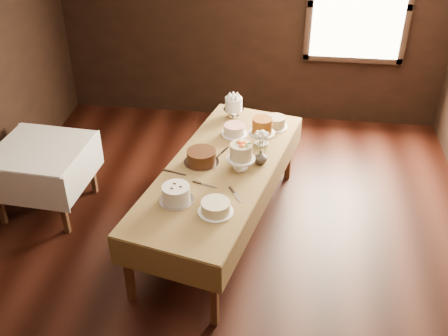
% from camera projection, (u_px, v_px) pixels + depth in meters
% --- Properties ---
extents(floor, '(5.00, 6.00, 0.01)m').
position_uv_depth(floor, '(221.00, 263.00, 5.08)').
color(floor, black).
rests_on(floor, ground).
extents(wall_back, '(5.00, 0.02, 2.80)m').
position_uv_depth(wall_back, '(252.00, 16.00, 6.78)').
color(wall_back, black).
rests_on(wall_back, ground).
extents(window, '(1.10, 0.05, 1.30)m').
position_uv_depth(window, '(360.00, 6.00, 6.48)').
color(window, '#FFEABF').
rests_on(window, wall_back).
extents(display_table, '(1.51, 2.62, 0.76)m').
position_uv_depth(display_table, '(220.00, 172.00, 5.09)').
color(display_table, '#442919').
rests_on(display_table, ground).
extents(side_table, '(0.95, 0.95, 0.74)m').
position_uv_depth(side_table, '(41.00, 155.00, 5.44)').
color(side_table, '#442919').
rests_on(side_table, ground).
extents(cake_meringue, '(0.25, 0.25, 0.24)m').
position_uv_depth(cake_meringue, '(234.00, 108.00, 5.84)').
color(cake_meringue, silver).
rests_on(cake_meringue, display_table).
extents(cake_speckled, '(0.26, 0.26, 0.12)m').
position_uv_depth(cake_speckled, '(276.00, 123.00, 5.67)').
color(cake_speckled, white).
rests_on(cake_speckled, display_table).
extents(cake_lattice, '(0.27, 0.27, 0.10)m').
position_uv_depth(cake_lattice, '(234.00, 130.00, 5.55)').
color(cake_lattice, white).
rests_on(cake_lattice, display_table).
extents(cake_caramel, '(0.28, 0.28, 0.30)m').
position_uv_depth(cake_caramel, '(262.00, 133.00, 5.35)').
color(cake_caramel, white).
rests_on(cake_caramel, display_table).
extents(cake_chocolate, '(0.38, 0.38, 0.13)m').
position_uv_depth(cake_chocolate, '(201.00, 157.00, 5.10)').
color(cake_chocolate, silver).
rests_on(cake_chocolate, display_table).
extents(cake_flowers, '(0.29, 0.29, 0.28)m').
position_uv_depth(cake_flowers, '(241.00, 158.00, 4.98)').
color(cake_flowers, white).
rests_on(cake_flowers, display_table).
extents(cake_swirl, '(0.30, 0.30, 0.15)m').
position_uv_depth(cake_swirl, '(176.00, 194.00, 4.59)').
color(cake_swirl, silver).
rests_on(cake_swirl, display_table).
extents(cake_cream, '(0.30, 0.30, 0.11)m').
position_uv_depth(cake_cream, '(216.00, 208.00, 4.47)').
color(cake_cream, white).
rests_on(cake_cream, display_table).
extents(cake_server_a, '(0.24, 0.10, 0.01)m').
position_uv_depth(cake_server_a, '(209.00, 186.00, 4.81)').
color(cake_server_a, silver).
rests_on(cake_server_a, display_table).
extents(cake_server_b, '(0.15, 0.22, 0.01)m').
position_uv_depth(cake_server_b, '(238.00, 197.00, 4.67)').
color(cake_server_b, silver).
rests_on(cake_server_b, display_table).
extents(cake_server_c, '(0.12, 0.23, 0.01)m').
position_uv_depth(cake_server_c, '(225.00, 150.00, 5.32)').
color(cake_server_c, silver).
rests_on(cake_server_c, display_table).
extents(cake_server_d, '(0.16, 0.21, 0.01)m').
position_uv_depth(cake_server_d, '(258.00, 157.00, 5.22)').
color(cake_server_d, silver).
rests_on(cake_server_d, display_table).
extents(cake_server_e, '(0.24, 0.09, 0.01)m').
position_uv_depth(cake_server_e, '(179.00, 174.00, 4.97)').
color(cake_server_e, silver).
rests_on(cake_server_e, display_table).
extents(flower_vase, '(0.15, 0.15, 0.13)m').
position_uv_depth(flower_vase, '(260.00, 157.00, 5.09)').
color(flower_vase, '#2D2823').
rests_on(flower_vase, display_table).
extents(flower_bouquet, '(0.14, 0.14, 0.20)m').
position_uv_depth(flower_bouquet, '(261.00, 140.00, 4.98)').
color(flower_bouquet, white).
rests_on(flower_bouquet, flower_vase).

